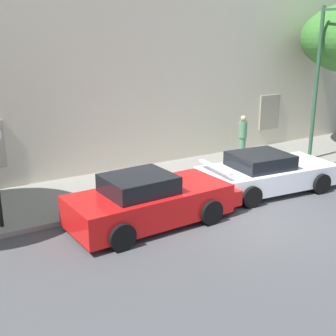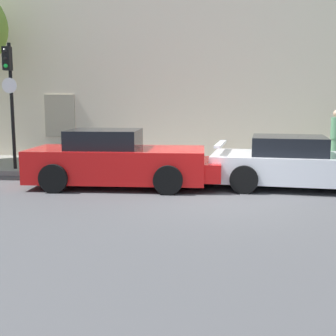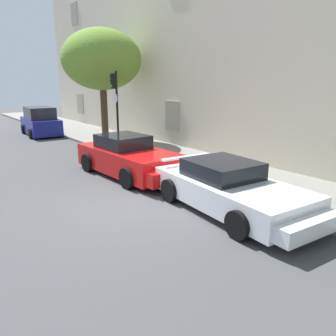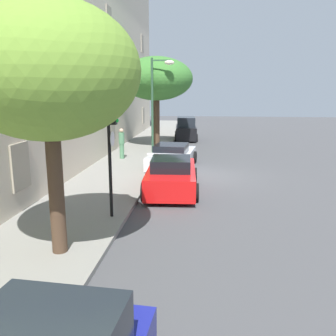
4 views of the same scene
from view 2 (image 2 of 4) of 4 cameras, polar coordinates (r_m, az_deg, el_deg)
name	(u,v)px [view 2 (image 2 of 4)]	position (r m, az deg, el deg)	size (l,w,h in m)	color
ground_plane	(223,200)	(9.77, 7.08, -4.05)	(80.00, 80.00, 0.00)	#444447
sidewalk	(224,168)	(13.74, 7.18, -0.05)	(60.00, 3.49, 0.14)	gray
sportscar_red_lead	(124,162)	(11.16, -5.67, 0.81)	(4.80, 2.26, 1.42)	red
sportscar_yellow_flank	(308,165)	(11.41, 17.56, 0.37)	(4.91, 2.50, 1.27)	white
traffic_light	(10,84)	(13.70, -19.71, 10.15)	(0.44, 0.36, 3.63)	black
pedestrian_admiring	(336,137)	(14.60, 20.77, 3.76)	(0.42, 0.42, 1.72)	#4C7F59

